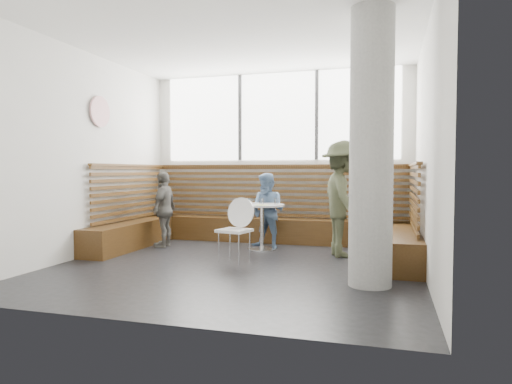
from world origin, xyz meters
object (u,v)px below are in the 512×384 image
(concrete_column, at_px, (371,148))
(cafe_table, at_px, (262,217))
(adult_man, at_px, (343,199))
(cafe_chair, at_px, (236,224))
(child_left, at_px, (164,209))
(child_back, at_px, (268,211))

(concrete_column, bearing_deg, cafe_table, 133.35)
(adult_man, bearing_deg, cafe_chair, 96.86)
(cafe_chair, height_order, child_left, child_left)
(cafe_table, relative_size, child_left, 0.59)
(cafe_chair, distance_m, child_left, 1.82)
(concrete_column, bearing_deg, adult_man, 105.37)
(cafe_table, height_order, adult_man, adult_man)
(cafe_chair, relative_size, adult_man, 0.52)
(cafe_table, bearing_deg, concrete_column, -46.65)
(cafe_chair, bearing_deg, adult_man, 41.47)
(cafe_chair, relative_size, child_back, 0.72)
(adult_man, distance_m, child_back, 1.40)
(concrete_column, bearing_deg, child_left, 153.42)
(concrete_column, xyz_separation_m, adult_man, (-0.49, 1.77, -0.69))
(cafe_table, bearing_deg, child_back, 77.04)
(cafe_table, distance_m, child_back, 0.24)
(cafe_table, xyz_separation_m, adult_man, (1.37, -0.19, 0.35))
(cafe_table, xyz_separation_m, cafe_chair, (-0.13, -0.99, -0.01))
(cafe_table, height_order, cafe_chair, cafe_chair)
(child_back, bearing_deg, cafe_table, -86.67)
(concrete_column, height_order, cafe_chair, concrete_column)
(cafe_table, distance_m, child_left, 1.75)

